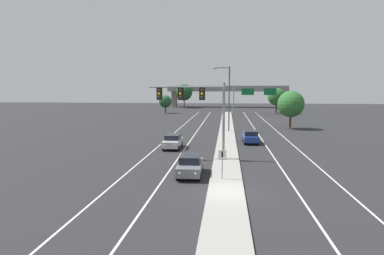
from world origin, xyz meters
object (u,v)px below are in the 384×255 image
(tree_far_left_b, at_px, (165,101))
(tree_far_right_a, at_px, (286,100))
(street_lamp_median, at_px, (228,95))
(car_oncoming_grey, at_px, (190,165))
(median_sign_post, at_px, (222,160))
(tree_far_right_b, at_px, (277,97))
(highway_sign_gantry, at_px, (259,91))
(tree_far_left_a, at_px, (184,92))
(car_receding_blue, at_px, (250,136))
(overhead_signal_mast, at_px, (197,103))
(tree_far_right_c, at_px, (291,104))
(car_oncoming_silver, at_px, (173,141))

(tree_far_left_b, relative_size, tree_far_right_a, 0.89)
(street_lamp_median, relative_size, car_oncoming_grey, 2.22)
(median_sign_post, distance_m, tree_far_right_b, 69.46)
(car_oncoming_grey, bearing_deg, tree_far_right_b, 76.39)
(highway_sign_gantry, bearing_deg, car_oncoming_grey, -99.98)
(tree_far_right_b, xyz_separation_m, tree_far_left_a, (-28.17, 22.89, 0.85))
(highway_sign_gantry, relative_size, tree_far_left_b, 2.69)
(car_receding_blue, xyz_separation_m, tree_far_left_a, (-17.82, 73.38, 4.53))
(median_sign_post, relative_size, car_oncoming_grey, 0.49)
(street_lamp_median, height_order, tree_far_right_b, street_lamp_median)
(median_sign_post, distance_m, tree_far_right_a, 68.64)
(car_receding_blue, bearing_deg, overhead_signal_mast, -119.54)
(tree_far_left_a, bearing_deg, overhead_signal_mast, -81.80)
(tree_far_left_b, bearing_deg, tree_far_right_c, -49.85)
(car_receding_blue, distance_m, tree_far_left_b, 51.83)
(car_oncoming_grey, xyz_separation_m, tree_far_left_b, (-13.92, 64.08, 2.39))
(overhead_signal_mast, bearing_deg, tree_far_left_a, 98.20)
(street_lamp_median, height_order, tree_far_left_a, street_lamp_median)
(median_sign_post, xyz_separation_m, car_oncoming_grey, (-2.53, 1.35, -0.77))
(car_oncoming_silver, height_order, tree_far_right_c, tree_far_right_c)
(tree_far_right_c, bearing_deg, tree_far_right_b, 85.61)
(median_sign_post, xyz_separation_m, tree_far_right_a, (15.83, 66.76, 2.04))
(street_lamp_median, xyz_separation_m, tree_far_left_a, (-14.93, 63.07, -0.45))
(median_sign_post, xyz_separation_m, highway_sign_gantry, (8.49, 64.00, 4.58))
(car_oncoming_silver, bearing_deg, highway_sign_gantry, 74.37)
(street_lamp_median, relative_size, car_oncoming_silver, 2.24)
(car_oncoming_grey, relative_size, car_oncoming_silver, 1.01)
(median_sign_post, xyz_separation_m, street_lamp_median, (0.39, 27.87, 4.21))
(tree_far_right_b, bearing_deg, tree_far_right_a, -30.42)
(tree_far_left_a, bearing_deg, tree_far_left_b, -94.28)
(car_oncoming_silver, xyz_separation_m, tree_far_right_b, (19.43, 55.18, 3.68))
(highway_sign_gantry, relative_size, tree_far_right_a, 2.39)
(overhead_signal_mast, distance_m, tree_far_left_a, 84.44)
(tree_far_right_b, distance_m, tree_far_left_a, 36.31)
(car_oncoming_silver, distance_m, highway_sign_gantry, 53.36)
(highway_sign_gantry, height_order, tree_far_left_a, tree_far_left_a)
(car_receding_blue, bearing_deg, tree_far_right_b, 78.41)
(tree_far_right_b, xyz_separation_m, tree_far_left_b, (-30.08, -2.63, -1.29))
(tree_far_right_a, bearing_deg, car_oncoming_silver, -111.88)
(car_receding_blue, bearing_deg, car_oncoming_silver, -152.71)
(car_receding_blue, distance_m, highway_sign_gantry, 47.04)
(tree_far_right_b, distance_m, tree_far_right_a, 2.70)
(tree_far_right_c, distance_m, tree_far_right_b, 35.20)
(tree_far_left_b, bearing_deg, street_lamp_median, -65.85)
(overhead_signal_mast, relative_size, car_oncoming_grey, 1.63)
(median_sign_post, relative_size, car_oncoming_silver, 0.49)
(highway_sign_gantry, bearing_deg, overhead_signal_mast, -100.99)
(tree_far_left_a, bearing_deg, street_lamp_median, -76.68)
(overhead_signal_mast, height_order, tree_far_left_a, tree_far_left_a)
(car_oncoming_silver, distance_m, tree_far_left_a, 78.68)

